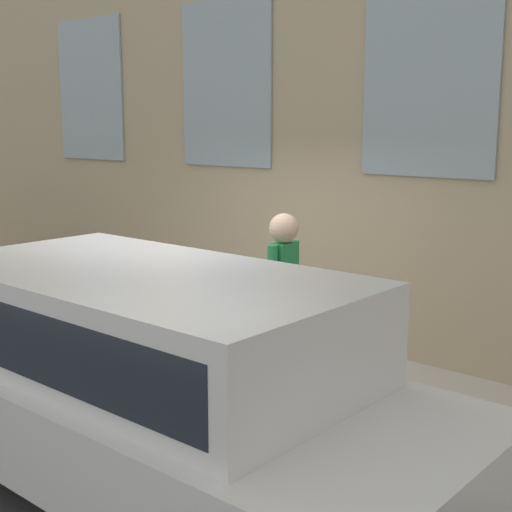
% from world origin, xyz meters
% --- Properties ---
extents(ground_plane, '(80.00, 80.00, 0.00)m').
position_xyz_m(ground_plane, '(0.00, 0.00, 0.00)').
color(ground_plane, '#38383A').
extents(sidewalk, '(2.27, 60.00, 0.14)m').
position_xyz_m(sidewalk, '(1.13, 0.00, 0.07)').
color(sidewalk, '#B2ADA3').
rests_on(sidewalk, ground_plane).
extents(fire_hydrant, '(0.27, 0.40, 0.73)m').
position_xyz_m(fire_hydrant, '(0.36, -0.41, 0.51)').
color(fire_hydrant, gray).
rests_on(fire_hydrant, sidewalk).
extents(person, '(0.41, 0.27, 1.70)m').
position_xyz_m(person, '(0.70, -0.79, 1.16)').
color(person, '#998466').
rests_on(person, sidewalk).
extents(parked_truck_silver_near, '(1.94, 5.19, 1.65)m').
position_xyz_m(parked_truck_silver_near, '(-1.20, -0.97, 0.95)').
color(parked_truck_silver_near, black).
rests_on(parked_truck_silver_near, ground_plane).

